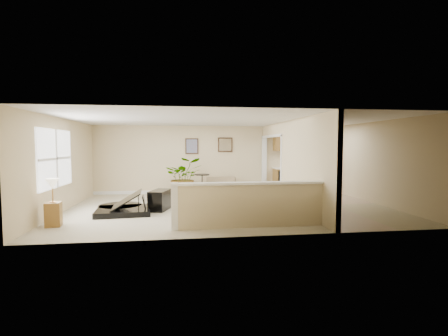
{
  "coord_description": "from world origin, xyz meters",
  "views": [
    {
      "loc": [
        -1.36,
        -9.11,
        1.78
      ],
      "look_at": [
        -0.09,
        0.4,
        1.11
      ],
      "focal_mm": 26.0,
      "sensor_mm": 36.0,
      "label": 1
    }
  ],
  "objects": [
    {
      "name": "accent_table",
      "position": [
        -0.62,
        2.3,
        0.49
      ],
      "size": [
        0.53,
        0.53,
        0.76
      ],
      "color": "black",
      "rests_on": "floor"
    },
    {
      "name": "floor",
      "position": [
        0.0,
        0.0,
        0.0
      ],
      "size": [
        9.0,
        9.0,
        0.0
      ],
      "primitive_type": "plane",
      "color": "beige",
      "rests_on": "ground"
    },
    {
      "name": "interior_partition",
      "position": [
        1.8,
        0.25,
        1.22
      ],
      "size": [
        0.18,
        5.99,
        2.5
      ],
      "color": "#CCB78B",
      "rests_on": "floor"
    },
    {
      "name": "palm_plant",
      "position": [
        -1.26,
        2.1,
        0.67
      ],
      "size": [
        1.3,
        1.14,
        1.37
      ],
      "color": "black",
      "rests_on": "floor"
    },
    {
      "name": "back_wall",
      "position": [
        0.0,
        3.0,
        1.25
      ],
      "size": [
        9.0,
        0.04,
        2.5
      ],
      "primitive_type": "cube",
      "color": "#CCB78B",
      "rests_on": "floor"
    },
    {
      "name": "wall_art_left",
      "position": [
        -0.95,
        2.97,
        1.75
      ],
      "size": [
        0.48,
        0.04,
        0.58
      ],
      "color": "#372214",
      "rests_on": "back_wall"
    },
    {
      "name": "ceiling",
      "position": [
        0.0,
        0.0,
        2.5
      ],
      "size": [
        9.0,
        6.0,
        0.04
      ],
      "primitive_type": "cube",
      "color": "beige",
      "rests_on": "back_wall"
    },
    {
      "name": "kitchen_vinyl",
      "position": [
        3.15,
        0.0,
        0.0
      ],
      "size": [
        2.7,
        6.0,
        0.01
      ],
      "primitive_type": "cube",
      "color": "gray",
      "rests_on": "floor"
    },
    {
      "name": "piano",
      "position": [
        -2.88,
        -0.35,
        0.54
      ],
      "size": [
        1.68,
        1.74,
        1.29
      ],
      "rotation": [
        0.0,
        0.0,
        0.08
      ],
      "color": "black",
      "rests_on": "floor"
    },
    {
      "name": "lamp_stand",
      "position": [
        -4.15,
        -1.64,
        0.45
      ],
      "size": [
        0.35,
        0.35,
        1.06
      ],
      "color": "olive",
      "rests_on": "floor"
    },
    {
      "name": "piano_bench",
      "position": [
        -1.94,
        -0.1,
        0.27
      ],
      "size": [
        0.64,
        0.91,
        0.55
      ],
      "primitive_type": "cube",
      "rotation": [
        0.0,
        0.0,
        -0.3
      ],
      "color": "black",
      "rests_on": "floor"
    },
    {
      "name": "left_window",
      "position": [
        -4.49,
        -0.5,
        1.45
      ],
      "size": [
        0.05,
        2.15,
        1.45
      ],
      "primitive_type": "cube",
      "color": "white",
      "rests_on": "left_wall"
    },
    {
      "name": "left_wall",
      "position": [
        -4.5,
        0.0,
        1.25
      ],
      "size": [
        0.04,
        6.0,
        2.5
      ],
      "primitive_type": "cube",
      "color": "#CCB78B",
      "rests_on": "floor"
    },
    {
      "name": "pony_half_wall",
      "position": [
        0.08,
        -2.3,
        0.52
      ],
      "size": [
        3.42,
        0.22,
        1.0
      ],
      "color": "#CCB78B",
      "rests_on": "floor"
    },
    {
      "name": "small_plant",
      "position": [
        1.11,
        2.05,
        0.21
      ],
      "size": [
        0.29,
        0.29,
        0.49
      ],
      "color": "black",
      "rests_on": "floor"
    },
    {
      "name": "loveseat",
      "position": [
        -0.13,
        2.69,
        0.3
      ],
      "size": [
        1.68,
        1.29,
        0.79
      ],
      "rotation": [
        0.0,
        0.0,
        -0.41
      ],
      "color": "#978360",
      "rests_on": "floor"
    },
    {
      "name": "right_wall",
      "position": [
        4.5,
        0.0,
        1.25
      ],
      "size": [
        0.04,
        6.0,
        2.5
      ],
      "primitive_type": "cube",
      "color": "#CCB78B",
      "rests_on": "floor"
    },
    {
      "name": "kitchen_cabinets",
      "position": [
        3.19,
        2.73,
        0.87
      ],
      "size": [
        2.36,
        0.65,
        2.33
      ],
      "color": "olive",
      "rests_on": "floor"
    },
    {
      "name": "front_wall",
      "position": [
        0.0,
        -3.0,
        1.25
      ],
      "size": [
        9.0,
        0.04,
        2.5
      ],
      "primitive_type": "cube",
      "color": "#CCB78B",
      "rests_on": "floor"
    },
    {
      "name": "wall_mirror",
      "position": [
        0.3,
        2.97,
        1.8
      ],
      "size": [
        0.55,
        0.04,
        0.55
      ],
      "color": "#372214",
      "rests_on": "back_wall"
    }
  ]
}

